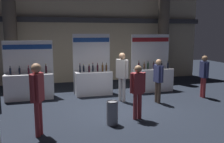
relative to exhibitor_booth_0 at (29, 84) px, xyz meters
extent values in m
plane|color=black|center=(2.94, -2.24, -0.59)|extent=(24.66, 24.66, 0.00)
cube|color=tan|center=(2.94, 2.93, 2.30)|extent=(12.33, 0.25, 5.77)
cube|color=#2D2D33|center=(2.94, 2.63, 2.58)|extent=(12.33, 0.20, 0.24)
cylinder|color=#51473D|center=(-0.81, 2.03, 1.81)|extent=(0.58, 0.58, 4.79)
cylinder|color=#51473D|center=(6.69, 2.03, 1.81)|extent=(0.58, 0.58, 4.79)
cube|color=white|center=(0.00, -0.05, -0.09)|extent=(1.79, 0.60, 0.99)
cube|color=white|center=(0.00, 0.29, 0.54)|extent=(1.88, 0.04, 2.25)
cube|color=navy|center=(0.00, 0.27, 1.42)|extent=(1.82, 0.01, 0.18)
cylinder|color=black|center=(-0.64, -0.08, 0.53)|extent=(0.07, 0.07, 0.25)
cylinder|color=black|center=(-0.64, -0.08, 0.69)|extent=(0.03, 0.03, 0.07)
cylinder|color=black|center=(-0.64, -0.08, 0.73)|extent=(0.03, 0.03, 0.02)
cylinder|color=black|center=(-0.32, -0.05, 0.52)|extent=(0.07, 0.07, 0.24)
cylinder|color=black|center=(-0.32, -0.05, 0.67)|extent=(0.03, 0.03, 0.07)
cylinder|color=black|center=(-0.32, -0.05, 0.72)|extent=(0.03, 0.03, 0.02)
cylinder|color=black|center=(0.01, -0.14, 0.53)|extent=(0.07, 0.07, 0.26)
cylinder|color=black|center=(0.01, -0.14, 0.69)|extent=(0.03, 0.03, 0.07)
cylinder|color=red|center=(0.01, -0.14, 0.73)|extent=(0.03, 0.03, 0.02)
cylinder|color=#19381E|center=(0.31, -0.01, 0.54)|extent=(0.08, 0.08, 0.27)
cylinder|color=#19381E|center=(0.31, -0.01, 0.71)|extent=(0.03, 0.03, 0.08)
cylinder|color=gold|center=(0.31, -0.01, 0.76)|extent=(0.03, 0.03, 0.02)
cylinder|color=black|center=(0.65, 0.01, 0.54)|extent=(0.08, 0.08, 0.28)
cylinder|color=black|center=(0.65, 0.01, 0.72)|extent=(0.03, 0.03, 0.06)
cylinder|color=gold|center=(0.65, 0.01, 0.76)|extent=(0.03, 0.03, 0.02)
cube|color=white|center=(2.53, -0.03, -0.10)|extent=(1.49, 0.60, 0.97)
cube|color=white|center=(2.53, 0.31, 0.67)|extent=(1.57, 0.04, 2.51)
cube|color=navy|center=(2.53, 0.29, 1.67)|extent=(1.52, 0.01, 0.18)
cylinder|color=black|center=(1.98, -0.05, 0.52)|extent=(0.07, 0.07, 0.27)
cylinder|color=black|center=(1.98, -0.05, 0.70)|extent=(0.03, 0.03, 0.07)
cylinder|color=red|center=(1.98, -0.05, 0.74)|extent=(0.03, 0.03, 0.02)
cylinder|color=black|center=(2.14, 0.04, 0.50)|extent=(0.07, 0.07, 0.23)
cylinder|color=black|center=(2.14, 0.04, 0.65)|extent=(0.03, 0.03, 0.06)
cylinder|color=gold|center=(2.14, 0.04, 0.69)|extent=(0.03, 0.03, 0.02)
cylinder|color=black|center=(2.35, -0.06, 0.50)|extent=(0.08, 0.08, 0.24)
cylinder|color=black|center=(2.35, -0.06, 0.66)|extent=(0.03, 0.03, 0.07)
cylinder|color=gold|center=(2.35, -0.06, 0.70)|extent=(0.03, 0.03, 0.02)
cylinder|color=black|center=(2.52, 0.01, 0.51)|extent=(0.07, 0.07, 0.25)
cylinder|color=black|center=(2.52, 0.01, 0.68)|extent=(0.03, 0.03, 0.09)
cylinder|color=red|center=(2.52, 0.01, 0.73)|extent=(0.03, 0.03, 0.02)
cylinder|color=black|center=(2.71, -0.01, 0.51)|extent=(0.07, 0.07, 0.26)
cylinder|color=black|center=(2.71, -0.01, 0.68)|extent=(0.03, 0.03, 0.07)
cylinder|color=red|center=(2.71, -0.01, 0.72)|extent=(0.03, 0.03, 0.02)
cylinder|color=#472D14|center=(2.90, -0.11, 0.52)|extent=(0.08, 0.08, 0.27)
cylinder|color=#472D14|center=(2.90, -0.11, 0.70)|extent=(0.03, 0.03, 0.09)
cylinder|color=black|center=(2.90, -0.11, 0.75)|extent=(0.03, 0.03, 0.02)
cylinder|color=#472D14|center=(3.10, 0.04, 0.51)|extent=(0.07, 0.07, 0.24)
cylinder|color=#472D14|center=(3.10, 0.04, 0.67)|extent=(0.03, 0.03, 0.08)
cylinder|color=black|center=(3.10, 0.04, 0.72)|extent=(0.03, 0.03, 0.02)
cube|color=white|center=(5.18, -0.08, -0.09)|extent=(1.70, 0.60, 1.00)
cube|color=white|center=(5.18, 0.26, 0.65)|extent=(1.79, 0.04, 2.48)
cube|color=maroon|center=(5.18, 0.24, 1.66)|extent=(1.74, 0.01, 0.18)
cylinder|color=black|center=(4.54, 0.00, 0.55)|extent=(0.06, 0.06, 0.28)
cylinder|color=black|center=(4.54, 0.00, 0.72)|extent=(0.03, 0.03, 0.08)
cylinder|color=red|center=(4.54, 0.00, 0.77)|extent=(0.03, 0.03, 0.02)
cylinder|color=#472D14|center=(4.75, -0.08, 0.52)|extent=(0.06, 0.06, 0.23)
cylinder|color=#472D14|center=(4.75, -0.08, 0.68)|extent=(0.03, 0.03, 0.08)
cylinder|color=gold|center=(4.75, -0.08, 0.73)|extent=(0.03, 0.03, 0.02)
cylinder|color=#19381E|center=(4.96, -0.03, 0.53)|extent=(0.07, 0.07, 0.24)
cylinder|color=#19381E|center=(4.96, -0.03, 0.69)|extent=(0.03, 0.03, 0.08)
cylinder|color=red|center=(4.96, -0.03, 0.74)|extent=(0.03, 0.03, 0.02)
cylinder|color=black|center=(5.19, -0.10, 0.53)|extent=(0.06, 0.06, 0.25)
cylinder|color=black|center=(5.19, -0.10, 0.69)|extent=(0.03, 0.03, 0.07)
cylinder|color=gold|center=(5.19, -0.10, 0.73)|extent=(0.03, 0.03, 0.02)
cylinder|color=#472D14|center=(5.41, -0.15, 0.54)|extent=(0.07, 0.07, 0.27)
cylinder|color=#472D14|center=(5.41, -0.15, 0.72)|extent=(0.03, 0.03, 0.09)
cylinder|color=black|center=(5.41, -0.15, 0.77)|extent=(0.03, 0.03, 0.02)
cylinder|color=black|center=(5.61, -0.02, 0.52)|extent=(0.06, 0.06, 0.22)
cylinder|color=black|center=(5.61, -0.02, 0.67)|extent=(0.03, 0.03, 0.07)
cylinder|color=black|center=(5.61, -0.02, 0.71)|extent=(0.03, 0.03, 0.02)
cylinder|color=black|center=(5.84, -0.16, 0.53)|extent=(0.07, 0.07, 0.24)
cylinder|color=black|center=(5.84, -0.16, 0.69)|extent=(0.03, 0.03, 0.09)
cylinder|color=gold|center=(5.84, -0.16, 0.74)|extent=(0.03, 0.03, 0.02)
cylinder|color=slate|center=(2.39, -3.45, -0.26)|extent=(0.32, 0.32, 0.65)
torus|color=black|center=(2.39, -3.45, 0.08)|extent=(0.32, 0.32, 0.02)
cylinder|color=maroon|center=(0.46, -3.61, -0.15)|extent=(0.12, 0.12, 0.89)
cylinder|color=maroon|center=(0.39, -3.75, -0.15)|extent=(0.12, 0.12, 0.89)
cube|color=maroon|center=(0.42, -3.68, 0.65)|extent=(0.34, 0.40, 0.70)
sphere|color=tan|center=(0.42, -3.68, 1.13)|extent=(0.24, 0.24, 0.24)
cylinder|color=maroon|center=(0.51, -3.49, 0.67)|extent=(0.08, 0.08, 0.67)
cylinder|color=maroon|center=(0.34, -3.88, 0.67)|extent=(0.08, 0.08, 0.67)
cylinder|color=maroon|center=(3.30, -3.22, -0.20)|extent=(0.12, 0.12, 0.79)
cylinder|color=maroon|center=(3.16, -3.23, -0.20)|extent=(0.12, 0.12, 0.79)
cube|color=maroon|center=(3.23, -3.23, 0.51)|extent=(0.33, 0.24, 0.62)
sphere|color=#8C6647|center=(3.23, -3.23, 0.93)|extent=(0.22, 0.22, 0.22)
cylinder|color=maroon|center=(3.44, -3.22, 0.52)|extent=(0.08, 0.08, 0.59)
cylinder|color=maroon|center=(3.03, -3.24, 0.52)|extent=(0.08, 0.08, 0.59)
cylinder|color=#47382D|center=(4.59, -1.90, -0.20)|extent=(0.12, 0.12, 0.78)
cylinder|color=#47382D|center=(4.57, -1.74, -0.20)|extent=(0.12, 0.12, 0.78)
cube|color=navy|center=(4.58, -1.82, 0.50)|extent=(0.25, 0.37, 0.62)
sphere|color=tan|center=(4.58, -1.82, 0.92)|extent=(0.21, 0.21, 0.21)
cylinder|color=navy|center=(4.61, -2.03, 0.51)|extent=(0.08, 0.08, 0.59)
cylinder|color=navy|center=(4.55, -1.61, 0.51)|extent=(0.08, 0.08, 0.59)
cylinder|color=silver|center=(3.42, -1.35, -0.15)|extent=(0.12, 0.12, 0.88)
cylinder|color=silver|center=(3.32, -1.19, -0.15)|extent=(0.12, 0.12, 0.88)
cube|color=silver|center=(3.37, -1.27, 0.64)|extent=(0.40, 0.47, 0.70)
sphere|color=tan|center=(3.37, -1.27, 1.12)|extent=(0.24, 0.24, 0.24)
cylinder|color=silver|center=(3.51, -1.49, 0.66)|extent=(0.08, 0.08, 0.66)
cylinder|color=silver|center=(3.24, -1.05, 0.66)|extent=(0.08, 0.08, 0.66)
cylinder|color=maroon|center=(6.66, -1.53, -0.19)|extent=(0.12, 0.12, 0.81)
cylinder|color=maroon|center=(6.65, -1.68, -0.19)|extent=(0.12, 0.12, 0.81)
cube|color=navy|center=(6.65, -1.60, 0.54)|extent=(0.24, 0.34, 0.64)
sphere|color=#8C6647|center=(6.65, -1.60, 0.97)|extent=(0.22, 0.22, 0.22)
cylinder|color=navy|center=(6.67, -1.40, 0.55)|extent=(0.08, 0.08, 0.61)
cylinder|color=navy|center=(6.64, -1.81, 0.55)|extent=(0.08, 0.08, 0.61)
camera|label=1|loc=(0.66, -9.75, 1.98)|focal=38.98mm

